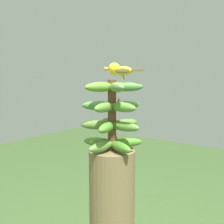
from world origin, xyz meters
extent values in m
cylinder|color=brown|center=(0.00, 0.00, 1.13)|extent=(0.04, 0.04, 0.33)
ellipsoid|color=#4D862A|center=(0.05, 0.05, 0.99)|extent=(0.14, 0.15, 0.04)
ellipsoid|color=#5A7C2A|center=(-0.04, 0.06, 0.99)|extent=(0.12, 0.16, 0.04)
ellipsoid|color=#51802E|center=(-0.07, -0.02, 0.99)|extent=(0.17, 0.08, 0.04)
ellipsoid|color=#5B8639|center=(-0.01, -0.07, 0.99)|extent=(0.06, 0.16, 0.04)
ellipsoid|color=#4C8029|center=(0.07, -0.03, 0.99)|extent=(0.16, 0.10, 0.04)
ellipsoid|color=#4F7F33|center=(-0.05, 0.04, 1.08)|extent=(0.15, 0.13, 0.04)
ellipsoid|color=#5A7B33|center=(-0.06, -0.04, 1.08)|extent=(0.16, 0.12, 0.04)
ellipsoid|color=#518A2E|center=(0.02, -0.07, 1.08)|extent=(0.08, 0.17, 0.04)
ellipsoid|color=#5A8334|center=(0.07, 0.00, 1.08)|extent=(0.16, 0.05, 0.04)
ellipsoid|color=#58893A|center=(0.02, 0.06, 1.08)|extent=(0.10, 0.16, 0.04)
ellipsoid|color=#548B34|center=(0.03, 0.06, 1.17)|extent=(0.12, 0.16, 0.04)
ellipsoid|color=#598431|center=(-0.05, 0.05, 1.17)|extent=(0.14, 0.15, 0.04)
ellipsoid|color=#4E863D|center=(-0.06, -0.03, 1.17)|extent=(0.16, 0.11, 0.04)
ellipsoid|color=#588835|center=(0.01, -0.07, 1.17)|extent=(0.06, 0.16, 0.04)
ellipsoid|color=#5C8E3B|center=(0.07, -0.01, 1.17)|extent=(0.17, 0.07, 0.04)
ellipsoid|color=#517D2C|center=(-0.06, 0.00, 1.26)|extent=(0.16, 0.05, 0.04)
ellipsoid|color=#5D8E2B|center=(-0.02, -0.06, 1.26)|extent=(0.09, 0.17, 0.04)
ellipsoid|color=#5B813D|center=(0.05, -0.04, 1.26)|extent=(0.15, 0.13, 0.04)
ellipsoid|color=#4C813C|center=(0.05, 0.04, 1.26)|extent=(0.16, 0.13, 0.04)
ellipsoid|color=#4F7E2B|center=(-0.02, 0.06, 1.26)|extent=(0.09, 0.17, 0.04)
cone|color=#4C2D1E|center=(0.04, 0.00, 1.19)|extent=(0.04, 0.04, 0.06)
cylinder|color=#C68933|center=(0.04, 0.04, 1.30)|extent=(0.01, 0.01, 0.02)
cylinder|color=#C68933|center=(0.04, 0.02, 1.30)|extent=(0.01, 0.00, 0.02)
ellipsoid|color=yellow|center=(0.04, 0.03, 1.33)|extent=(0.10, 0.07, 0.04)
ellipsoid|color=brown|center=(0.04, 0.05, 1.33)|extent=(0.07, 0.03, 0.02)
ellipsoid|color=brown|center=(0.05, 0.01, 1.33)|extent=(0.07, 0.03, 0.02)
cube|color=brown|center=(0.11, 0.05, 1.33)|extent=(0.06, 0.04, 0.01)
sphere|color=yellow|center=(0.00, 0.02, 1.34)|extent=(0.05, 0.05, 0.05)
sphere|color=black|center=(0.00, 0.00, 1.35)|extent=(0.01, 0.01, 0.01)
cone|color=orange|center=(-0.03, 0.01, 1.34)|extent=(0.03, 0.03, 0.02)
camera|label=1|loc=(0.69, -0.97, 1.30)|focal=41.41mm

